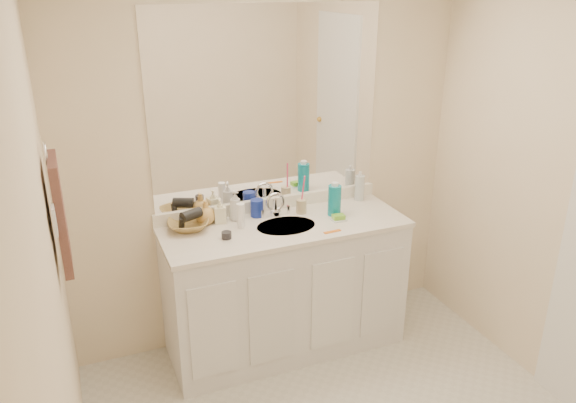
% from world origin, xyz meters
% --- Properties ---
extents(wall_back, '(2.60, 0.02, 2.40)m').
position_xyz_m(wall_back, '(0.00, 1.30, 1.20)').
color(wall_back, '#F8E5C2').
rests_on(wall_back, floor).
extents(wall_left, '(0.02, 2.60, 2.40)m').
position_xyz_m(wall_left, '(-1.30, 0.00, 1.20)').
color(wall_left, '#F8E5C2').
rests_on(wall_left, floor).
extents(vanity_cabinet, '(1.50, 0.55, 0.85)m').
position_xyz_m(vanity_cabinet, '(0.00, 1.02, 0.42)').
color(vanity_cabinet, white).
rests_on(vanity_cabinet, floor).
extents(countertop, '(1.52, 0.57, 0.03)m').
position_xyz_m(countertop, '(0.00, 1.02, 0.86)').
color(countertop, white).
rests_on(countertop, vanity_cabinet).
extents(backsplash, '(1.52, 0.03, 0.08)m').
position_xyz_m(backsplash, '(0.00, 1.29, 0.92)').
color(backsplash, white).
rests_on(backsplash, countertop).
extents(sink_basin, '(0.37, 0.37, 0.02)m').
position_xyz_m(sink_basin, '(0.00, 1.00, 0.87)').
color(sink_basin, beige).
rests_on(sink_basin, countertop).
extents(faucet, '(0.02, 0.02, 0.11)m').
position_xyz_m(faucet, '(0.00, 1.18, 0.94)').
color(faucet, silver).
rests_on(faucet, countertop).
extents(mirror, '(1.48, 0.01, 1.20)m').
position_xyz_m(mirror, '(0.00, 1.29, 1.56)').
color(mirror, white).
rests_on(mirror, wall_back).
extents(blue_mug, '(0.09, 0.09, 0.11)m').
position_xyz_m(blue_mug, '(-0.12, 1.21, 0.94)').
color(blue_mug, navy).
rests_on(blue_mug, countertop).
extents(tan_cup, '(0.09, 0.09, 0.09)m').
position_xyz_m(tan_cup, '(0.17, 1.16, 0.92)').
color(tan_cup, '#C2B289').
rests_on(tan_cup, countertop).
extents(toothbrush, '(0.03, 0.04, 0.21)m').
position_xyz_m(toothbrush, '(0.18, 1.16, 1.03)').
color(toothbrush, '#FB4273').
rests_on(toothbrush, tan_cup).
extents(mouthwash_bottle, '(0.10, 0.10, 0.20)m').
position_xyz_m(mouthwash_bottle, '(0.35, 1.05, 0.98)').
color(mouthwash_bottle, '#0C8699').
rests_on(mouthwash_bottle, countertop).
extents(clear_pump_bottle, '(0.08, 0.08, 0.17)m').
position_xyz_m(clear_pump_bottle, '(0.63, 1.22, 0.97)').
color(clear_pump_bottle, silver).
rests_on(clear_pump_bottle, countertop).
extents(soap_dish, '(0.09, 0.08, 0.01)m').
position_xyz_m(soap_dish, '(0.33, 0.95, 0.89)').
color(soap_dish, white).
rests_on(soap_dish, countertop).
extents(green_soap, '(0.08, 0.06, 0.03)m').
position_xyz_m(green_soap, '(0.33, 0.95, 0.90)').
color(green_soap, '#72BF2E').
rests_on(green_soap, soap_dish).
extents(orange_comb, '(0.11, 0.03, 0.00)m').
position_xyz_m(orange_comb, '(0.22, 0.82, 0.88)').
color(orange_comb, orange).
rests_on(orange_comb, countertop).
extents(dark_jar, '(0.07, 0.07, 0.04)m').
position_xyz_m(dark_jar, '(-0.39, 0.97, 0.90)').
color(dark_jar, black).
rests_on(dark_jar, countertop).
extents(extra_white_bottle, '(0.06, 0.06, 0.15)m').
position_xyz_m(extra_white_bottle, '(-0.26, 1.09, 0.96)').
color(extra_white_bottle, white).
rests_on(extra_white_bottle, countertop).
extents(soap_bottle_white, '(0.09, 0.09, 0.19)m').
position_xyz_m(soap_bottle_white, '(-0.26, 1.21, 0.98)').
color(soap_bottle_white, silver).
rests_on(soap_bottle_white, countertop).
extents(soap_bottle_cream, '(0.09, 0.09, 0.16)m').
position_xyz_m(soap_bottle_cream, '(-0.36, 1.21, 0.96)').
color(soap_bottle_cream, '#F4F0C7').
rests_on(soap_bottle_cream, countertop).
extents(soap_bottle_yellow, '(0.13, 0.13, 0.15)m').
position_xyz_m(soap_bottle_yellow, '(-0.44, 1.23, 0.95)').
color(soap_bottle_yellow, tan).
rests_on(soap_bottle_yellow, countertop).
extents(wicker_basket, '(0.29, 0.29, 0.06)m').
position_xyz_m(wicker_basket, '(-0.56, 1.18, 0.91)').
color(wicker_basket, olive).
rests_on(wicker_basket, countertop).
extents(hair_dryer, '(0.14, 0.11, 0.06)m').
position_xyz_m(hair_dryer, '(-0.54, 1.18, 0.97)').
color(hair_dryer, black).
rests_on(hair_dryer, wicker_basket).
extents(towel_ring, '(0.01, 0.11, 0.11)m').
position_xyz_m(towel_ring, '(-1.27, 0.77, 1.55)').
color(towel_ring, silver).
rests_on(towel_ring, wall_left).
extents(hand_towel, '(0.04, 0.32, 0.55)m').
position_xyz_m(hand_towel, '(-1.25, 0.77, 1.25)').
color(hand_towel, '#422823').
rests_on(hand_towel, towel_ring).
extents(switch_plate, '(0.01, 0.08, 0.13)m').
position_xyz_m(switch_plate, '(-1.27, 0.57, 1.30)').
color(switch_plate, white).
rests_on(switch_plate, wall_left).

